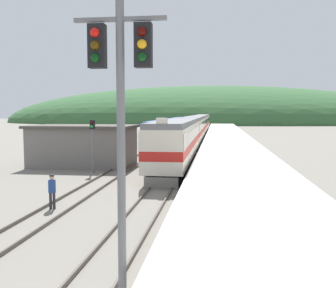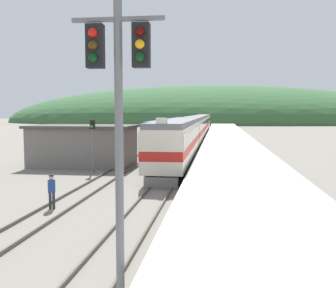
# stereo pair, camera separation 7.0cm
# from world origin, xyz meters

# --- Properties ---
(track_main) EXTENTS (1.52, 180.00, 0.16)m
(track_main) POSITION_xyz_m (0.00, 70.00, 0.08)
(track_main) COLOR #4C443D
(track_main) RESTS_ON ground
(track_siding) EXTENTS (1.52, 180.00, 0.16)m
(track_siding) POSITION_xyz_m (-4.50, 70.00, 0.08)
(track_siding) COLOR #4C443D
(track_siding) RESTS_ON ground
(platform) EXTENTS (6.99, 140.00, 1.08)m
(platform) POSITION_xyz_m (5.17, 50.00, 0.53)
(platform) COLOR #BCB5A5
(platform) RESTS_ON ground
(distant_hills) EXTENTS (185.47, 83.46, 32.20)m
(distant_hills) POSITION_xyz_m (0.00, 169.18, 0.00)
(distant_hills) COLOR #335B33
(distant_hills) RESTS_ON ground
(station_shed) EXTENTS (9.35, 5.74, 3.71)m
(station_shed) POSITION_xyz_m (-8.54, 27.84, 1.87)
(station_shed) COLOR slate
(station_shed) RESTS_ON ground
(express_train_lead_car) EXTENTS (2.86, 21.48, 4.53)m
(express_train_lead_car) POSITION_xyz_m (0.00, 28.33, 2.28)
(express_train_lead_car) COLOR black
(express_train_lead_car) RESTS_ON ground
(carriage_second) EXTENTS (2.85, 20.69, 4.17)m
(carriage_second) POSITION_xyz_m (0.00, 50.54, 2.27)
(carriage_second) COLOR black
(carriage_second) RESTS_ON ground
(carriage_third) EXTENTS (2.85, 20.69, 4.17)m
(carriage_third) POSITION_xyz_m (0.00, 72.11, 2.27)
(carriage_third) COLOR black
(carriage_third) RESTS_ON ground
(carriage_fourth) EXTENTS (2.85, 20.69, 4.17)m
(carriage_fourth) POSITION_xyz_m (0.00, 93.69, 2.27)
(carriage_fourth) COLOR black
(carriage_fourth) RESTS_ON ground
(siding_train) EXTENTS (2.90, 44.69, 3.61)m
(siding_train) POSITION_xyz_m (-4.50, 64.77, 1.86)
(siding_train) COLOR black
(siding_train) RESTS_ON ground
(signal_mast_main) EXTENTS (2.20, 0.42, 7.98)m
(signal_mast_main) POSITION_xyz_m (1.23, 2.57, 5.24)
(signal_mast_main) COLOR slate
(signal_mast_main) RESTS_ON ground
(signal_post_siding) EXTENTS (0.36, 0.42, 4.31)m
(signal_post_siding) POSITION_xyz_m (-6.29, 23.57, 3.07)
(signal_post_siding) COLOR slate
(signal_post_siding) RESTS_ON ground
(track_worker) EXTENTS (0.42, 0.34, 1.76)m
(track_worker) POSITION_xyz_m (-4.75, 12.18, 1.01)
(track_worker) COLOR #2D2D33
(track_worker) RESTS_ON ground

